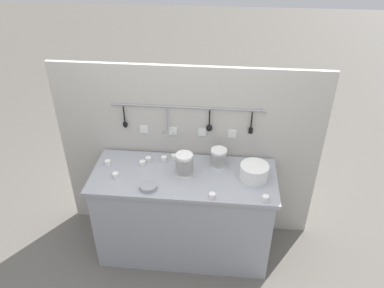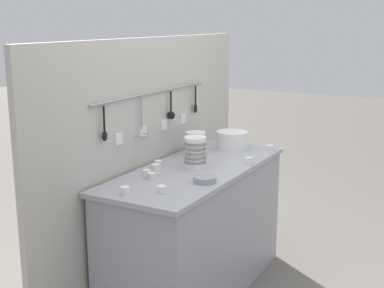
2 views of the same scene
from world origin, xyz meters
name	(u,v)px [view 1 (image 1 of 2)]	position (x,y,z in m)	size (l,w,h in m)	color
ground_plane	(185,247)	(0.00, 0.00, 0.00)	(20.00, 20.00, 0.00)	#666059
counter	(184,213)	(0.00, 0.00, 0.43)	(1.55, 0.63, 0.87)	#9EA0A8
back_wall	(188,153)	(0.00, 0.35, 0.85)	(2.35, 0.11, 1.69)	#BCB7AD
bowl_stack_wide_centre	(219,158)	(0.28, 0.16, 0.95)	(0.14, 0.14, 0.17)	white
bowl_stack_tall_left	(184,165)	(0.01, 0.01, 0.97)	(0.14, 0.14, 0.20)	white
plate_stack	(254,172)	(0.58, 0.01, 0.93)	(0.23, 0.23, 0.13)	white
steel_mixing_bowl	(148,187)	(-0.26, -0.20, 0.88)	(0.14, 0.14, 0.04)	#93969E
cup_back_right	(116,175)	(-0.55, -0.09, 0.89)	(0.05, 0.05, 0.04)	white
cup_mid_row	(174,157)	(-0.11, 0.22, 0.89)	(0.05, 0.05, 0.04)	white
cup_beside_plates	(265,198)	(0.66, -0.25, 0.89)	(0.05, 0.05, 0.04)	white
cup_front_left	(108,163)	(-0.67, 0.08, 0.89)	(0.05, 0.05, 0.04)	white
cup_centre	(143,163)	(-0.37, 0.10, 0.89)	(0.05, 0.05, 0.04)	white
cup_back_left	(212,196)	(0.25, -0.26, 0.89)	(0.05, 0.05, 0.04)	white
cup_edge_near	(164,159)	(-0.20, 0.19, 0.89)	(0.05, 0.05, 0.04)	white
cup_by_caddy	(148,159)	(-0.33, 0.16, 0.89)	(0.05, 0.05, 0.04)	white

